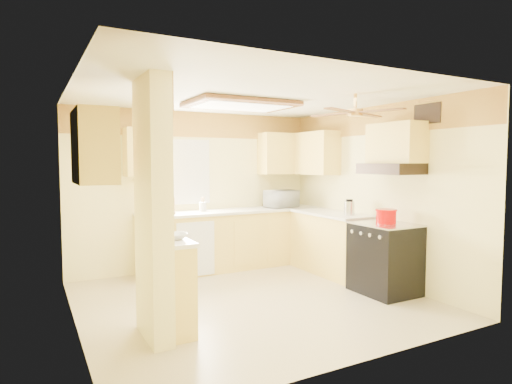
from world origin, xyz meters
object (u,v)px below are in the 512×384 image
stove (385,258)px  kettle (349,208)px  bowl (175,236)px  dutch_oven (386,216)px  microwave (281,199)px

stove → kettle: (0.02, 0.74, 0.59)m
bowl → kettle: size_ratio=1.04×
dutch_oven → kettle: bearing=89.5°
microwave → kettle: microwave is taller
microwave → dutch_oven: size_ratio=1.91×
stove → bowl: 2.84m
microwave → kettle: (0.30, -1.38, -0.04)m
microwave → kettle: size_ratio=2.27×
microwave → bowl: 3.27m
stove → bowl: size_ratio=3.82×
stove → bowl: bowl is taller
bowl → kettle: kettle is taller
dutch_oven → kettle: (0.01, 0.73, 0.04)m
microwave → dutch_oven: bearing=91.2°
kettle → microwave: bearing=102.1°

